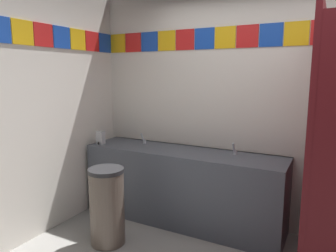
{
  "coord_description": "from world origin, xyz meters",
  "views": [
    {
      "loc": [
        0.61,
        -1.91,
        1.68
      ],
      "look_at": [
        -0.86,
        0.84,
        1.16
      ],
      "focal_mm": 33.39,
      "sensor_mm": 36.0,
      "label": 1
    }
  ],
  "objects": [
    {
      "name": "wall_side",
      "position": [
        -2.06,
        -0.0,
        1.36
      ],
      "size": [
        0.09,
        2.88,
        2.7
      ],
      "color": "silver",
      "rests_on": "ground_plane"
    },
    {
      "name": "faucet_right",
      "position": [
        -0.28,
        1.24,
        0.89
      ],
      "size": [
        0.04,
        0.1,
        0.14
      ],
      "color": "silver",
      "rests_on": "vanity_counter"
    },
    {
      "name": "wall_back",
      "position": [
        0.0,
        1.48,
        1.36
      ],
      "size": [
        4.05,
        0.09,
        2.7
      ],
      "color": "silver",
      "rests_on": "ground_plane"
    },
    {
      "name": "faucet_left",
      "position": [
        -1.41,
        1.24,
        0.89
      ],
      "size": [
        0.04,
        0.1,
        0.14
      ],
      "color": "silver",
      "rests_on": "vanity_counter"
    },
    {
      "name": "trash_bin",
      "position": [
        -1.29,
        0.37,
        0.39
      ],
      "size": [
        0.35,
        0.35,
        0.77
      ],
      "color": "brown",
      "rests_on": "ground_plane"
    },
    {
      "name": "soap_dispenser",
      "position": [
        -1.86,
        0.98,
        0.91
      ],
      "size": [
        0.09,
        0.09,
        0.16
      ],
      "color": "#B7BABF",
      "rests_on": "vanity_counter"
    },
    {
      "name": "vanity_counter",
      "position": [
        -0.84,
        1.15,
        0.43
      ],
      "size": [
        2.26,
        0.58,
        0.83
      ],
      "color": "#4C515B",
      "rests_on": "ground_plane"
    }
  ]
}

